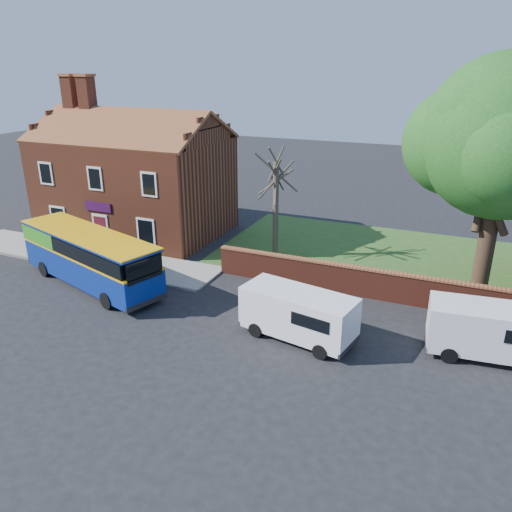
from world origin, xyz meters
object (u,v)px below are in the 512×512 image
at_px(bus, 87,254).
at_px(van_near, 299,313).
at_px(van_far, 494,330).
at_px(large_tree, 506,142).

distance_m(bus, van_near, 12.48).
bearing_deg(bus, van_far, 19.33).
xyz_separation_m(van_far, large_tree, (-0.43, 6.52, 6.58)).
bearing_deg(bus, large_tree, 37.47).
bearing_deg(van_near, van_far, 23.14).
bearing_deg(large_tree, van_far, -86.23).
relative_size(bus, van_near, 1.90).
bearing_deg(van_near, bus, -174.11).
bearing_deg(large_tree, van_near, -131.66).
xyz_separation_m(van_near, large_tree, (7.31, 8.21, 6.60)).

